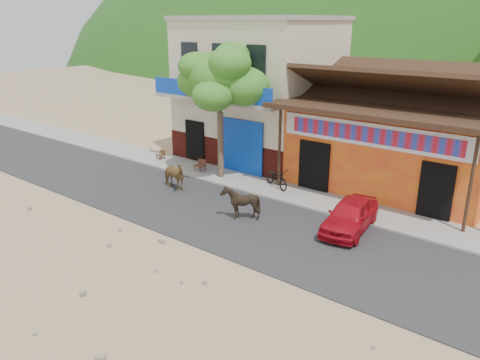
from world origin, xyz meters
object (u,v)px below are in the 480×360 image
object	(u,v)px
cafe_chair_left	(160,151)
cafe_chair_right	(200,161)
tree	(220,112)
cow_dark	(240,203)
red_car	(350,215)
scooter	(277,177)
cow_tan	(173,175)

from	to	relation	value
cafe_chair_left	cafe_chair_right	xyz separation A→B (m)	(3.00, -0.22, 0.08)
tree	cow_dark	xyz separation A→B (m)	(3.60, -3.13, -2.44)
cafe_chair_left	cafe_chair_right	bearing A→B (deg)	2.73
tree	cafe_chair_right	bearing A→B (deg)	177.12
red_car	scooter	world-z (taller)	red_car
tree	red_car	bearing A→B (deg)	-12.11
scooter	cow_tan	bearing A→B (deg)	153.43
scooter	cafe_chair_left	bearing A→B (deg)	115.53
cow_tan	cafe_chair_right	size ratio (longest dim) A/B	1.53
red_car	cafe_chair_left	bearing A→B (deg)	163.88
cafe_chair_right	red_car	bearing A→B (deg)	-12.24
cow_tan	cafe_chair_right	world-z (taller)	cow_tan
cow_dark	cafe_chair_left	size ratio (longest dim) A/B	1.56
tree	cafe_chair_left	distance (m)	5.12
cow_dark	cafe_chair_right	distance (m)	5.94
red_car	cafe_chair_right	world-z (taller)	red_car
cafe_chair_right	tree	bearing A→B (deg)	-4.48
red_car	cafe_chair_left	distance (m)	11.74
cow_dark	tree	bearing A→B (deg)	-122.44
red_car	scooter	distance (m)	4.77
tree	red_car	size ratio (longest dim) A/B	1.84
tree	cow_dark	size ratio (longest dim) A/B	4.72
cafe_chair_left	cafe_chair_right	size ratio (longest dim) A/B	0.83
cow_tan	cafe_chair_left	bearing A→B (deg)	60.76
scooter	cafe_chair_right	xyz separation A→B (m)	(-4.24, -0.31, 0.05)
cow_tan	cafe_chair_right	bearing A→B (deg)	23.16
cow_tan	cafe_chair_left	world-z (taller)	cow_tan
red_car	cafe_chair_right	distance (m)	8.75
cow_tan	cow_dark	bearing A→B (deg)	-92.77
tree	cow_tan	size ratio (longest dim) A/B	4.00
cow_dark	scooter	xyz separation A→B (m)	(-0.77, 3.51, -0.12)
cow_dark	cafe_chair_left	xyz separation A→B (m)	(-8.00, 3.42, -0.15)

